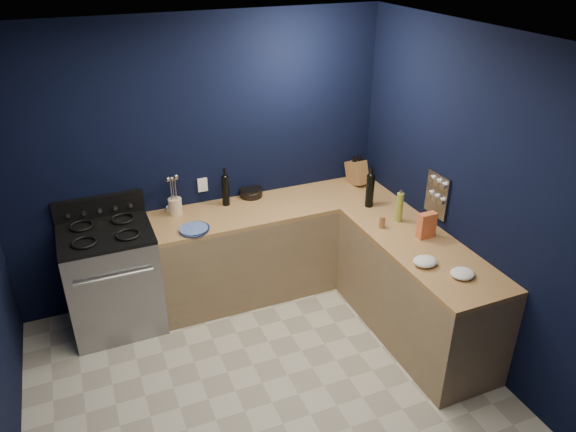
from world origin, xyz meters
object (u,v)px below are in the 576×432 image
knife_block (357,173)px  crouton_bag (427,225)px  gas_range (113,280)px  plate_stack (194,230)px  utensil_crock (175,206)px

knife_block → crouton_bag: bearing=-98.5°
knife_block → gas_range: bearing=175.1°
knife_block → plate_stack: bearing=-177.5°
utensil_crock → knife_block: 1.83m
gas_range → crouton_bag: (2.46, -1.04, 0.55)m
gas_range → knife_block: (2.47, 0.15, 0.56)m
plate_stack → utensil_crock: (-0.07, 0.38, 0.06)m
gas_range → utensil_crock: bearing=16.3°
plate_stack → crouton_bag: size_ratio=1.11×
knife_block → crouton_bag: 1.18m
crouton_bag → knife_block: bearing=87.8°
utensil_crock → gas_range: bearing=-163.7°
crouton_bag → gas_range: bearing=155.1°
gas_range → knife_block: 2.53m
plate_stack → utensil_crock: utensil_crock is taller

